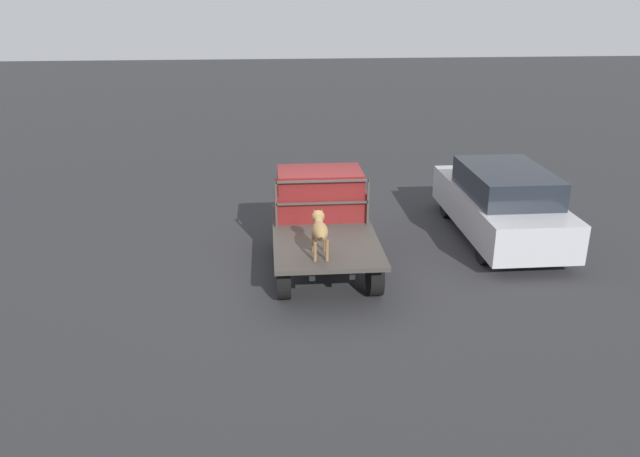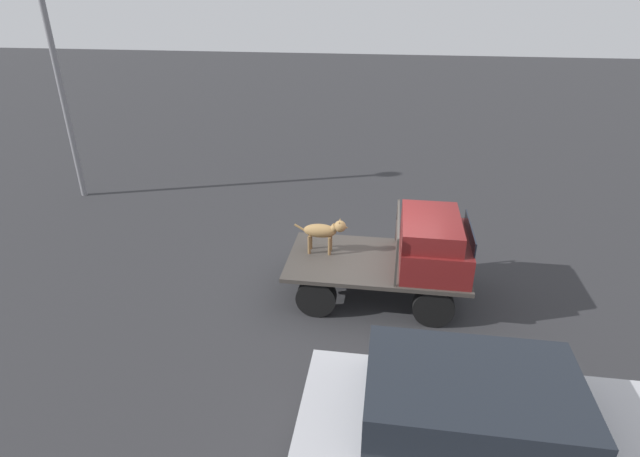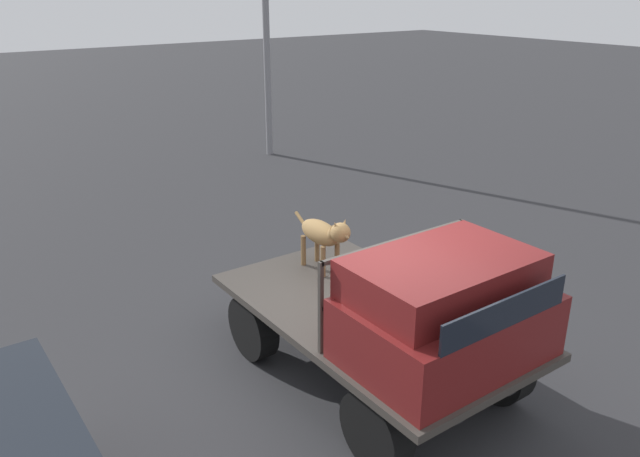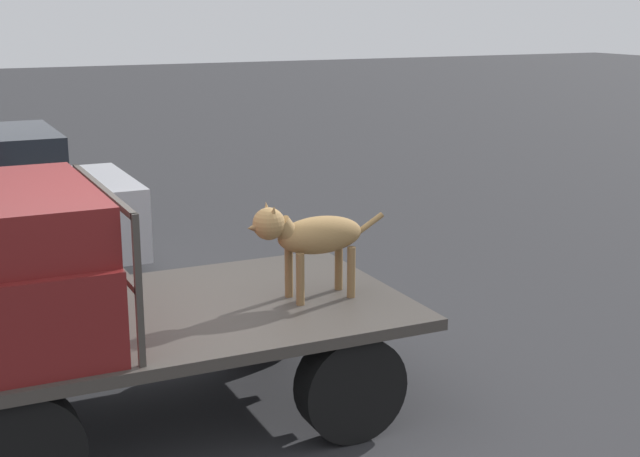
# 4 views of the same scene
# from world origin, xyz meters

# --- Properties ---
(ground_plane) EXTENTS (80.00, 80.00, 0.00)m
(ground_plane) POSITION_xyz_m (0.00, 0.00, 0.00)
(ground_plane) COLOR #2D2D30
(flatbed_truck) EXTENTS (3.45, 1.94, 0.81)m
(flatbed_truck) POSITION_xyz_m (0.00, 0.00, 0.58)
(flatbed_truck) COLOR black
(flatbed_truck) RESTS_ON ground
(truck_cab) EXTENTS (1.25, 1.82, 0.95)m
(truck_cab) POSITION_xyz_m (1.02, 0.00, 1.26)
(truck_cab) COLOR maroon
(truck_cab) RESTS_ON flatbed_truck
(truck_headboard) EXTENTS (0.04, 1.82, 0.92)m
(truck_headboard) POSITION_xyz_m (0.35, 0.00, 1.41)
(truck_headboard) COLOR #3D3833
(truck_headboard) RESTS_ON flatbed_truck
(dog) EXTENTS (1.07, 0.27, 0.74)m
(dog) POSITION_xyz_m (-1.05, 0.17, 1.28)
(dog) COLOR brown
(dog) RESTS_ON flatbed_truck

